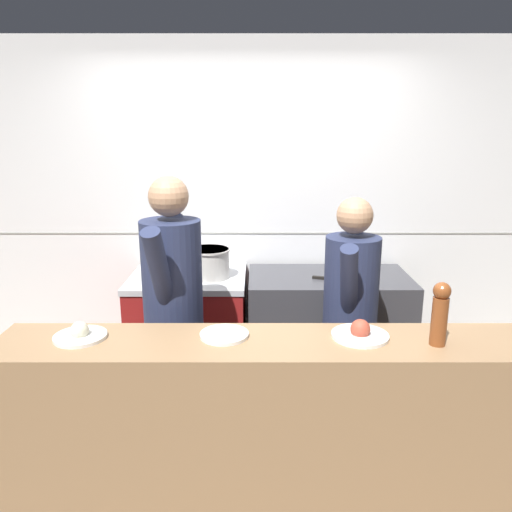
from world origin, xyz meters
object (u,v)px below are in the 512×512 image
oven_range (192,334)px  plated_dish_appetiser (226,335)px  pepper_mill (443,313)px  plated_dish_dessert (362,333)px  chef_head_cook (176,306)px  chef_sous (352,314)px  stock_pot (167,264)px  chefs_knife (335,279)px  sauce_pot (211,262)px  plated_dish_main (83,334)px

oven_range → plated_dish_appetiser: bearing=-74.1°
pepper_mill → plated_dish_dessert: bearing=166.5°
chef_head_cook → chef_sous: (1.04, 0.05, -0.07)m
oven_range → chef_head_cook: chef_head_cook is taller
stock_pot → chef_head_cook: 0.69m
oven_range → chefs_knife: size_ratio=2.65×
sauce_pot → chefs_knife: size_ratio=0.90×
chefs_knife → plated_dish_dessert: 1.09m
chefs_knife → chef_head_cook: bearing=-149.4°
chefs_knife → chef_head_cook: size_ratio=0.20×
plated_dish_appetiser → chef_sous: 0.89m
sauce_pot → stock_pot: bearing=177.4°
oven_range → pepper_mill: size_ratio=2.98×
pepper_mill → plated_dish_appetiser: bearing=174.7°
chef_head_cook → plated_dish_main: bearing=-119.1°
stock_pot → plated_dish_dessert: size_ratio=1.17×
plated_dish_appetiser → chef_sous: (0.72, 0.52, -0.09)m
oven_range → sauce_pot: size_ratio=2.96×
stock_pot → chef_head_cook: chef_head_cook is taller
plated_dish_dessert → chef_sous: (0.05, 0.53, -0.11)m
oven_range → chefs_knife: bearing=-5.7°
oven_range → chef_head_cook: size_ratio=0.54×
stock_pot → pepper_mill: size_ratio=1.06×
plated_dish_dessert → pepper_mill: (0.35, -0.08, 0.14)m
oven_range → chefs_knife: (1.03, -0.10, 0.46)m
plated_dish_dessert → pepper_mill: bearing=-13.5°
oven_range → chef_head_cook: bearing=-89.3°
chefs_knife → chef_head_cook: 1.19m
chefs_knife → plated_dish_appetiser: bearing=-122.8°
pepper_mill → sauce_pot: bearing=134.3°
oven_range → plated_dish_appetiser: 1.33m
oven_range → sauce_pot: 0.59m
plated_dish_main → chef_sous: bearing=20.9°
chefs_knife → plated_dish_appetiser: plated_dish_appetiser is taller
plated_dish_main → plated_dish_appetiser: size_ratio=1.06×
chefs_knife → plated_dish_main: plated_dish_main is taller
chef_sous → plated_dish_dessert: bearing=-80.4°
chefs_knife → pepper_mill: 1.23m
chef_head_cook → oven_range: bearing=98.6°
oven_range → plated_dish_dessert: 1.64m
pepper_mill → chef_sous: bearing=115.8°
oven_range → chef_head_cook: (0.01, -0.71, 0.48)m
plated_dish_main → plated_dish_dessert: 1.36m
stock_pot → plated_dish_appetiser: (0.49, -1.14, -0.04)m
chef_sous → chef_head_cook: bearing=-162.4°
chef_sous → sauce_pot: bearing=160.9°
pepper_mill → stock_pot: bearing=140.6°
stock_pot → plated_dish_dessert: (1.16, -1.15, -0.03)m
oven_range → chef_sous: (1.05, -0.66, 0.42)m
plated_dish_main → chef_sous: chef_sous is taller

